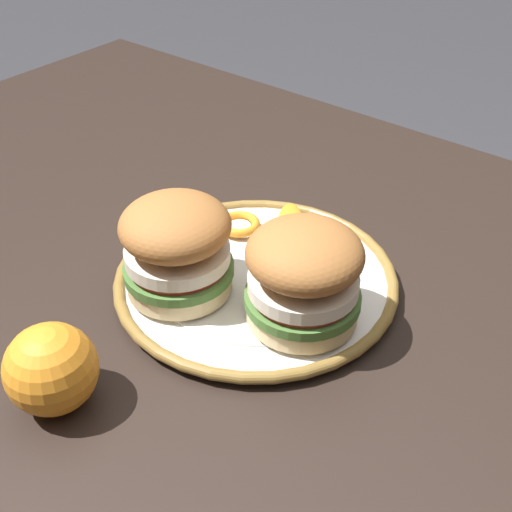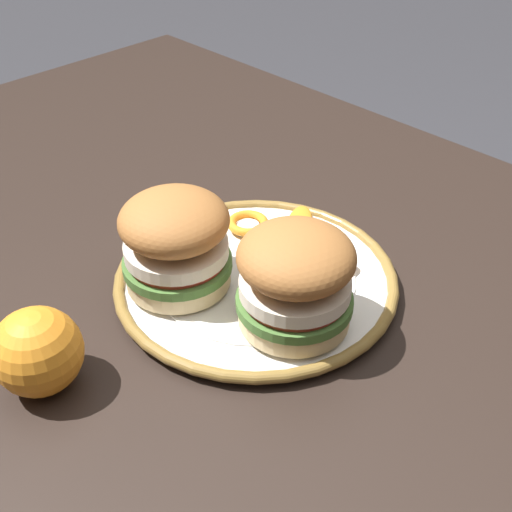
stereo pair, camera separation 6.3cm
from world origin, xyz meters
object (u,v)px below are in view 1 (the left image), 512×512
object	(u,v)px
dinner_plate	(256,280)
sandwich_half_left	(304,274)
sandwich_half_right	(177,246)
whole_orange	(51,369)
dining_table	(282,351)

from	to	relation	value
dinner_plate	sandwich_half_left	size ratio (longest dim) A/B	2.17
dinner_plate	sandwich_half_right	size ratio (longest dim) A/B	1.97
sandwich_half_left	whole_orange	xyz separation A→B (m)	(0.11, 0.20, -0.03)
dinner_plate	sandwich_half_right	world-z (taller)	sandwich_half_right
sandwich_half_right	whole_orange	world-z (taller)	sandwich_half_right
dining_table	sandwich_half_left	xyz separation A→B (m)	(-0.06, 0.05, 0.18)
dinner_plate	sandwich_half_left	xyz separation A→B (m)	(-0.08, 0.02, 0.06)
whole_orange	dining_table	bearing A→B (deg)	-100.97
dining_table	dinner_plate	xyz separation A→B (m)	(0.01, 0.03, 0.12)
dining_table	dinner_plate	world-z (taller)	dinner_plate
dining_table	sandwich_half_left	distance (m)	0.19
dining_table	sandwich_half_left	size ratio (longest dim) A/B	10.33
dining_table	whole_orange	bearing A→B (deg)	79.03
sandwich_half_left	dining_table	bearing A→B (deg)	-41.52
dinner_plate	sandwich_half_right	distance (m)	0.10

